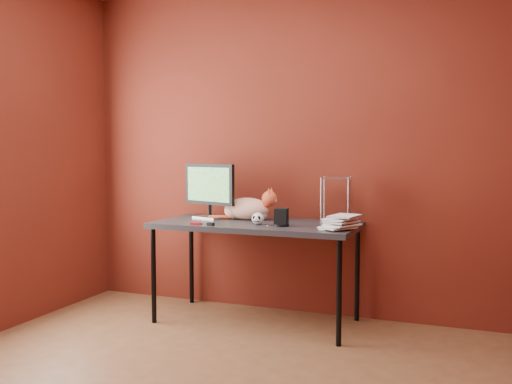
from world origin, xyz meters
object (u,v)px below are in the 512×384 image
at_px(skull_mug, 258,219).
at_px(book_stack, 332,146).
at_px(desk, 256,229).
at_px(speaker, 281,218).
at_px(cat, 248,208).
at_px(monitor, 209,188).

xyz_separation_m(skull_mug, book_stack, (0.53, 0.02, 0.52)).
bearing_deg(desk, speaker, -28.13).
xyz_separation_m(desk, cat, (-0.12, 0.13, 0.14)).
bearing_deg(desk, cat, 132.51).
bearing_deg(speaker, desk, 145.99).
bearing_deg(skull_mug, monitor, 152.69).
bearing_deg(monitor, cat, 25.30).
bearing_deg(cat, monitor, -171.04).
bearing_deg(cat, speaker, -34.24).
distance_m(desk, speaker, 0.29).
height_order(skull_mug, book_stack, book_stack).
bearing_deg(skull_mug, speaker, -7.42).
xyz_separation_m(monitor, cat, (0.31, 0.04, -0.15)).
relative_size(cat, book_stack, 0.48).
height_order(desk, book_stack, book_stack).
height_order(desk, cat, cat).
bearing_deg(book_stack, skull_mug, -177.48).
bearing_deg(monitor, skull_mug, -5.26).
xyz_separation_m(monitor, skull_mug, (0.49, -0.21, -0.19)).
height_order(desk, monitor, monitor).
xyz_separation_m(desk, monitor, (-0.42, 0.09, 0.29)).
distance_m(speaker, book_stack, 0.62).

